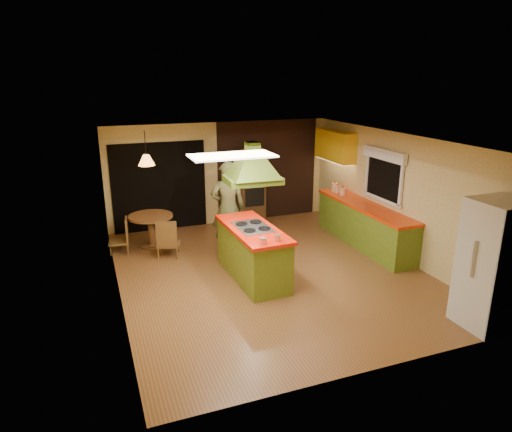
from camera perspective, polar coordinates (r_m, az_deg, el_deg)
name	(u,v)px	position (r m, az deg, el deg)	size (l,w,h in m)	color
ground	(270,272)	(8.74, 1.76, -6.97)	(6.50, 6.50, 0.00)	brown
room_walls	(271,209)	(8.30, 1.84, 0.91)	(5.50, 6.50, 6.50)	beige
ceiling_plane	(271,140)	(8.04, 1.93, 9.49)	(6.50, 6.50, 0.00)	silver
brick_panel	(268,170)	(11.66, 1.47, 5.74)	(2.64, 0.03, 2.50)	#381E14
nook_opening	(159,187)	(11.00, -11.97, 3.58)	(2.20, 0.03, 2.10)	black
right_counter	(364,225)	(10.17, 13.35, -1.09)	(0.62, 3.05, 0.92)	olive
upper_cabinets	(335,146)	(11.21, 9.85, 8.65)	(0.34, 1.40, 0.70)	yellow
window_right	(384,166)	(9.82, 15.73, 5.99)	(0.12, 1.35, 1.06)	black
fluor_panel	(232,156)	(6.55, -3.00, 7.53)	(1.20, 0.60, 0.03)	white
kitchen_island	(253,252)	(8.31, -0.40, -4.58)	(0.85, 1.99, 0.99)	olive
range_hood	(253,156)	(7.82, -0.43, 7.46)	(0.96, 0.71, 0.78)	#536D1B
man	(228,208)	(9.33, -3.53, 0.97)	(0.71, 0.46, 1.94)	#4D4F29
refrigerator	(495,265)	(7.46, 27.68, -5.42)	(0.79, 0.75, 1.93)	silver
wall_oven	(251,186)	(11.28, -0.68, 3.71)	(0.65, 0.63, 1.87)	#4D3119
dining_table	(151,225)	(10.06, -12.98, -1.06)	(0.94, 0.94, 0.71)	brown
chair_left	(118,236)	(9.95, -16.83, -2.36)	(0.40, 0.40, 0.74)	brown
chair_near	(168,237)	(9.51, -10.89, -2.61)	(0.44, 0.44, 0.80)	brown
pendant_lamp	(146,160)	(9.72, -13.54, 6.81)	(0.34, 0.34, 0.22)	#FF9E3F
canister_large	(335,187)	(10.98, 9.82, 3.55)	(0.14, 0.14, 0.21)	#FFF6CD
canister_medium	(337,189)	(10.88, 10.14, 3.32)	(0.13, 0.13, 0.18)	#F5E8C5
canister_small	(343,192)	(10.69, 10.76, 3.02)	(0.13, 0.13, 0.17)	#FFEACD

